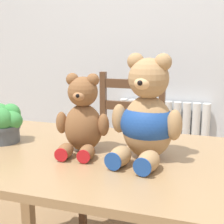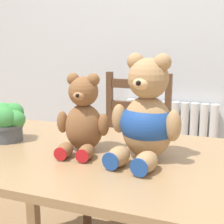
# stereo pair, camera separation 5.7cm
# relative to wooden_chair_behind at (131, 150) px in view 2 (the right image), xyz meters

# --- Properties ---
(wall_back) EXTENTS (8.00, 0.04, 2.60)m
(wall_back) POSITION_rel_wooden_chair_behind_xyz_m (0.13, 0.53, 0.82)
(wall_back) COLOR silver
(wall_back) RESTS_ON ground_plane
(radiator) EXTENTS (0.70, 0.10, 0.73)m
(radiator) POSITION_rel_wooden_chair_behind_xyz_m (0.17, 0.46, -0.14)
(radiator) COLOR white
(radiator) RESTS_ON ground_plane
(dining_table) EXTENTS (1.34, 0.79, 0.73)m
(dining_table) POSITION_rel_wooden_chair_behind_xyz_m (0.13, -0.76, 0.15)
(dining_table) COLOR #9E7A51
(dining_table) RESTS_ON ground_plane
(wooden_chair_behind) EXTENTS (0.45, 0.44, 0.97)m
(wooden_chair_behind) POSITION_rel_wooden_chair_behind_xyz_m (0.00, 0.00, 0.00)
(wooden_chair_behind) COLOR brown
(wooden_chair_behind) RESTS_ON ground_plane
(teddy_bear_left) EXTENTS (0.23, 0.23, 0.32)m
(teddy_bear_left) POSITION_rel_wooden_chair_behind_xyz_m (0.02, -0.75, 0.39)
(teddy_bear_left) COLOR brown
(teddy_bear_left) RESTS_ON dining_table
(teddy_bear_right) EXTENTS (0.29, 0.31, 0.40)m
(teddy_bear_right) POSITION_rel_wooden_chair_behind_xyz_m (0.28, -0.75, 0.41)
(teddy_bear_right) COLOR tan
(teddy_bear_right) RESTS_ON dining_table
(potted_plant) EXTENTS (0.18, 0.15, 0.17)m
(potted_plant) POSITION_rel_wooden_chair_behind_xyz_m (-0.37, -0.74, 0.35)
(potted_plant) COLOR #4C5156
(potted_plant) RESTS_ON dining_table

